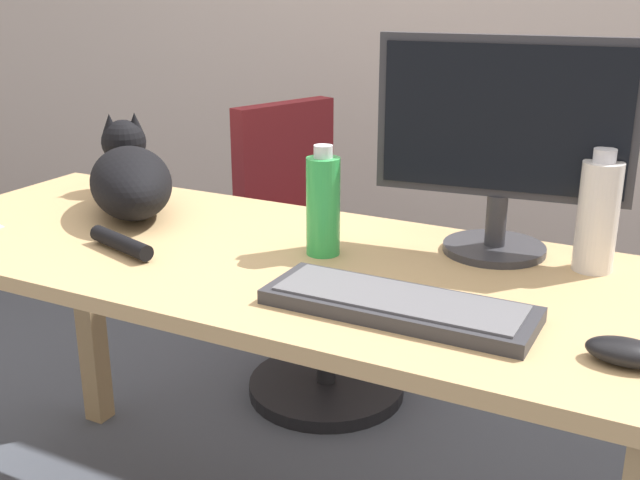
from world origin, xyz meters
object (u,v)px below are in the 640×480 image
at_px(keyboard, 398,305).
at_px(computer_mouse, 626,352).
at_px(office_chair, 315,277).
at_px(cat, 130,177).
at_px(monitor, 502,138).
at_px(spray_bottle, 323,205).
at_px(water_bottle, 598,215).

relative_size(keyboard, computer_mouse, 4.00).
relative_size(office_chair, cat, 1.91).
xyz_separation_m(monitor, computer_mouse, (0.29, -0.37, -0.21)).
height_order(monitor, keyboard, monitor).
xyz_separation_m(keyboard, cat, (-0.76, 0.25, 0.07)).
relative_size(keyboard, spray_bottle, 2.04).
bearing_deg(cat, computer_mouse, -13.49).
distance_m(monitor, water_bottle, 0.22).
bearing_deg(office_chair, keyboard, -54.90).
height_order(office_chair, water_bottle, water_bottle).
relative_size(computer_mouse, water_bottle, 0.48).
height_order(office_chair, cat, cat).
height_order(keyboard, computer_mouse, computer_mouse).
bearing_deg(monitor, spray_bottle, -151.24).
height_order(computer_mouse, water_bottle, water_bottle).
bearing_deg(cat, office_chair, 76.11).
xyz_separation_m(keyboard, water_bottle, (0.24, 0.35, 0.09)).
bearing_deg(water_bottle, cat, -174.50).
relative_size(cat, water_bottle, 2.05).
distance_m(cat, water_bottle, 1.01).
height_order(keyboard, water_bottle, water_bottle).
bearing_deg(monitor, keyboard, -99.26).
height_order(monitor, spray_bottle, monitor).
xyz_separation_m(cat, spray_bottle, (0.52, -0.05, 0.02)).
xyz_separation_m(keyboard, computer_mouse, (0.35, -0.02, 0.00)).
relative_size(monitor, cat, 1.03).
bearing_deg(monitor, computer_mouse, -52.27).
xyz_separation_m(office_chair, monitor, (0.67, -0.51, 0.58)).
relative_size(office_chair, spray_bottle, 4.12).
xyz_separation_m(water_bottle, spray_bottle, (-0.48, -0.15, -0.01)).
height_order(office_chair, keyboard, office_chair).
bearing_deg(spray_bottle, office_chair, 118.98).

